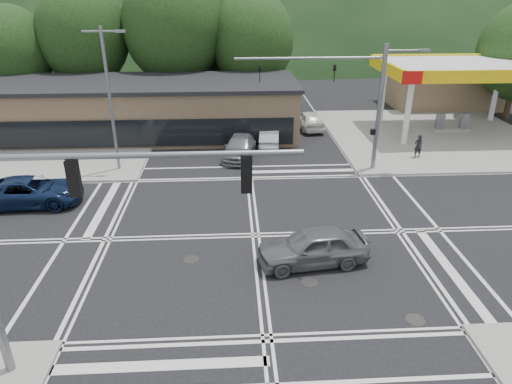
{
  "coord_description": "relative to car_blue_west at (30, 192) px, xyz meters",
  "views": [
    {
      "loc": [
        -1.07,
        -19.38,
        11.22
      ],
      "look_at": [
        0.13,
        2.02,
        1.4
      ],
      "focal_mm": 32.0,
      "sensor_mm": 36.0,
      "label": 1
    }
  ],
  "objects": [
    {
      "name": "car_queue_b",
      "position": [
        17.75,
        13.64,
        -0.02
      ],
      "size": [
        2.27,
        4.65,
        1.53
      ],
      "primitive_type": "imported",
      "rotation": [
        0.0,
        0.0,
        3.25
      ],
      "color": "white",
      "rests_on": "ground"
    },
    {
      "name": "sidewalk_nw",
      "position": [
        -2.75,
        10.87,
        -0.71
      ],
      "size": [
        16.0,
        16.0,
        0.15
      ],
      "primitive_type": "cube",
      "color": "gray",
      "rests_on": "ground"
    },
    {
      "name": "pedestrian",
      "position": [
        24.13,
        5.92,
        0.17
      ],
      "size": [
        0.61,
        0.43,
        1.59
      ],
      "primitive_type": "imported",
      "rotation": [
        0.0,
        0.0,
        3.23
      ],
      "color": "black",
      "rests_on": "sidewalk_ne"
    },
    {
      "name": "tree_n_e",
      "position": [
        10.25,
        23.87,
        6.36
      ],
      "size": [
        8.4,
        8.4,
        11.98
      ],
      "color": "#382619",
      "rests_on": "ground"
    },
    {
      "name": "tree_n_d",
      "position": [
        -7.75,
        18.87,
        5.06
      ],
      "size": [
        6.8,
        6.8,
        9.76
      ],
      "color": "#382619",
      "rests_on": "ground"
    },
    {
      "name": "car_northbound",
      "position": [
        11.75,
        7.07,
        -0.07
      ],
      "size": [
        2.82,
        5.18,
        1.43
      ],
      "primitive_type": "imported",
      "rotation": [
        0.0,
        0.0,
        -0.17
      ],
      "color": "slate",
      "rests_on": "ground"
    },
    {
      "name": "ground",
      "position": [
        12.25,
        -4.13,
        -0.78
      ],
      "size": [
        120.0,
        120.0,
        0.0
      ],
      "primitive_type": "plane",
      "color": "black",
      "rests_on": "ground"
    },
    {
      "name": "hill_north",
      "position": [
        12.25,
        85.87,
        -0.78
      ],
      "size": [
        252.0,
        126.0,
        140.0
      ],
      "primitive_type": "ellipsoid",
      "color": "black",
      "rests_on": "ground"
    },
    {
      "name": "car_queue_a",
      "position": [
        14.04,
        9.37,
        -0.11
      ],
      "size": [
        1.85,
        4.21,
        1.35
      ],
      "primitive_type": "imported",
      "rotation": [
        0.0,
        0.0,
        3.03
      ],
      "color": "#AAAEB2",
      "rests_on": "ground"
    },
    {
      "name": "tree_n_a",
      "position": [
        -1.75,
        19.87,
        6.36
      ],
      "size": [
        8.0,
        8.0,
        11.75
      ],
      "color": "#382619",
      "rests_on": "ground"
    },
    {
      "name": "signal_mast_sw",
      "position": [
        5.86,
        -12.33,
        4.34
      ],
      "size": [
        9.14,
        0.28,
        8.0
      ],
      "color": "slate",
      "rests_on": "ground"
    },
    {
      "name": "tree_n_c",
      "position": [
        13.25,
        19.87,
        5.71
      ],
      "size": [
        7.6,
        7.6,
        10.87
      ],
      "color": "#382619",
      "rests_on": "ground"
    },
    {
      "name": "streetlight_nw",
      "position": [
        3.81,
        4.87,
        4.27
      ],
      "size": [
        2.5,
        0.25,
        9.0
      ],
      "color": "slate",
      "rests_on": "ground"
    },
    {
      "name": "convenience_store",
      "position": [
        32.25,
        20.87,
        1.12
      ],
      "size": [
        10.0,
        6.0,
        3.8
      ],
      "primitive_type": "cube",
      "color": "#846B4F",
      "rests_on": "ground"
    },
    {
      "name": "tree_n_b",
      "position": [
        6.25,
        19.87,
        7.01
      ],
      "size": [
        9.0,
        9.0,
        12.98
      ],
      "color": "#382619",
      "rests_on": "ground"
    },
    {
      "name": "commercial_row",
      "position": [
        4.25,
        12.87,
        1.22
      ],
      "size": [
        24.0,
        8.0,
        4.0
      ],
      "primitive_type": "cube",
      "color": "brown",
      "rests_on": "ground"
    },
    {
      "name": "car_grey_center",
      "position": [
        14.6,
        -6.69,
        0.04
      ],
      "size": [
        5.05,
        2.57,
        1.65
      ],
      "primitive_type": "imported",
      "rotation": [
        0.0,
        0.0,
        -1.44
      ],
      "color": "slate",
      "rests_on": "ground"
    },
    {
      "name": "gas_station_canopy",
      "position": [
        29.24,
        11.86,
        4.26
      ],
      "size": [
        12.32,
        8.34,
        5.75
      ],
      "color": "silver",
      "rests_on": "ground"
    },
    {
      "name": "signal_mast_ne",
      "position": [
        19.2,
        4.07,
        4.29
      ],
      "size": [
        11.65,
        0.3,
        8.0
      ],
      "color": "slate",
      "rests_on": "ground"
    },
    {
      "name": "sidewalk_ne",
      "position": [
        27.25,
        10.87,
        -0.71
      ],
      "size": [
        16.0,
        16.0,
        0.15
      ],
      "primitive_type": "cube",
      "color": "gray",
      "rests_on": "ground"
    },
    {
      "name": "car_blue_west",
      "position": [
        0.0,
        0.0,
        0.0
      ],
      "size": [
        5.72,
        2.82,
        1.56
      ],
      "primitive_type": "imported",
      "rotation": [
        0.0,
        0.0,
        1.61
      ],
      "color": "#0D1C3D",
      "rests_on": "ground"
    }
  ]
}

